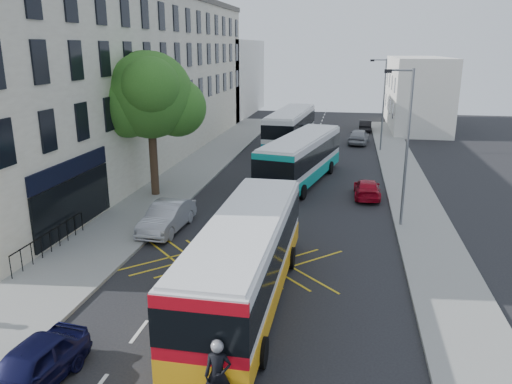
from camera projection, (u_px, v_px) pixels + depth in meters
The scene contains 20 objects.
ground at pixel (233, 341), 16.08m from camera, with size 120.00×120.00×0.00m, color black.
pavement_left at pixel (156, 195), 31.71m from camera, with size 5.00×70.00×0.15m, color gray.
pavement_right at pixel (417, 209), 28.91m from camera, with size 3.00×70.00×0.15m, color gray.
terrace_main at pixel (130, 78), 39.75m from camera, with size 8.30×45.00×13.50m.
terrace_far at pixel (224, 78), 69.04m from camera, with size 8.00×20.00×10.00m, color silver.
building_right at pixel (416, 92), 58.34m from camera, with size 6.00×18.00×8.00m, color silver.
street_tree at pixel (150, 96), 29.93m from camera, with size 6.30×5.70×8.80m.
lamp_near at pixel (406, 140), 25.03m from camera, with size 1.45×0.15×8.00m.
lamp_far at pixel (383, 100), 43.91m from camera, with size 1.45×0.15×8.00m.
railings at pixel (50, 240), 22.58m from camera, with size 0.08×5.60×1.14m, color black, non-canonical shape.
bus_near at pixel (245, 258), 18.21m from camera, with size 2.96×11.54×3.24m.
bus_mid at pixel (301, 158), 34.49m from camera, with size 4.97×11.92×3.27m.
bus_far at pixel (291, 127), 47.19m from camera, with size 3.69×12.28×3.41m.
motorbike at pixel (218, 378), 12.75m from camera, with size 0.83×2.36×2.11m.
parked_car_blue at pixel (29, 369), 13.64m from camera, with size 1.59×3.94×1.34m, color #0C0D33.
parked_car_silver at pixel (167, 217), 25.61m from camera, with size 1.56×4.48×1.48m, color #A3A4AA.
red_hatchback at pixel (367, 189), 31.34m from camera, with size 1.59×3.92×1.14m, color #A5071A.
distant_car_grey at pixel (325, 131), 52.69m from camera, with size 1.99×4.31×1.20m, color #3F4147.
distant_car_silver at pixel (359, 136), 48.61m from camera, with size 1.75×4.36×1.48m, color #919398.
distant_car_dark at pixel (365, 126), 56.01m from camera, with size 1.32×3.79×1.25m, color black.
Camera 1 is at (3.31, -13.71, 9.14)m, focal length 35.00 mm.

